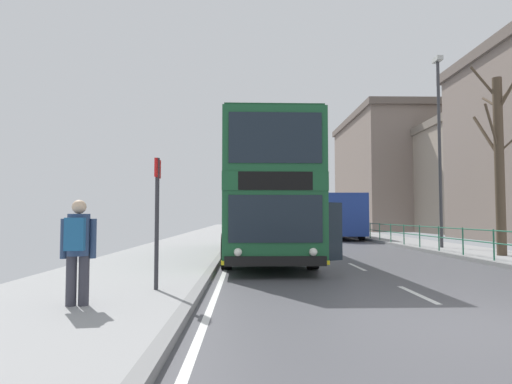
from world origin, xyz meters
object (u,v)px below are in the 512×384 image
object	(u,v)px
background_bus_far_lane	(333,215)
street_lamp_far_side	(439,138)
bus_stop_sign_near	(157,208)
double_decker_bus_main	(264,195)
background_building_01	(402,173)
bare_tree_far_00	(499,159)
background_building_02	(480,177)
pedestrian_with_backpack	(78,244)

from	to	relation	value
background_bus_far_lane	street_lamp_far_side	distance (m)	12.89
bus_stop_sign_near	street_lamp_far_side	bearing A→B (deg)	46.98
double_decker_bus_main	background_building_01	distance (m)	39.82
bus_stop_sign_near	bare_tree_far_00	distance (m)	13.09
background_building_01	street_lamp_far_side	bearing A→B (deg)	-106.71
background_building_01	background_bus_far_lane	bearing A→B (deg)	-121.61
street_lamp_far_side	bare_tree_far_00	distance (m)	4.30
bare_tree_far_00	background_building_01	xyz separation A→B (m)	(9.15, 35.76, 3.00)
bus_stop_sign_near	background_building_02	bearing A→B (deg)	53.67
double_decker_bus_main	background_building_02	size ratio (longest dim) A/B	0.82
bus_stop_sign_near	background_building_01	size ratio (longest dim) A/B	0.14
pedestrian_with_backpack	street_lamp_far_side	bearing A→B (deg)	48.32
background_building_01	background_building_02	size ratio (longest dim) A/B	1.42
background_bus_far_lane	pedestrian_with_backpack	size ratio (longest dim) A/B	6.69
double_decker_bus_main	background_building_01	world-z (taller)	background_building_01
pedestrian_with_backpack	bare_tree_far_00	distance (m)	14.81
street_lamp_far_side	background_building_02	size ratio (longest dim) A/B	0.66
street_lamp_far_side	background_building_01	distance (m)	33.18
pedestrian_with_backpack	background_building_02	distance (m)	40.29
pedestrian_with_backpack	bus_stop_sign_near	bearing A→B (deg)	59.69
bus_stop_sign_near	background_bus_far_lane	bearing A→B (deg)	71.29
double_decker_bus_main	bus_stop_sign_near	distance (m)	7.84
bus_stop_sign_near	background_building_01	xyz separation A→B (m)	(19.96, 42.92, 4.89)
bus_stop_sign_near	street_lamp_far_side	xyz separation A→B (m)	(10.43, 11.17, 3.38)
pedestrian_with_backpack	double_decker_bus_main	bearing A→B (deg)	70.08
pedestrian_with_backpack	bus_stop_sign_near	xyz separation A→B (m)	(0.91, 1.56, 0.60)
double_decker_bus_main	background_building_02	distance (m)	31.12
bare_tree_far_00	double_decker_bus_main	bearing A→B (deg)	177.96
background_building_02	pedestrian_with_backpack	bearing A→B (deg)	-126.06
bare_tree_far_00	background_building_01	world-z (taller)	background_building_01
background_bus_far_lane	background_building_02	world-z (taller)	background_building_02
double_decker_bus_main	street_lamp_far_side	world-z (taller)	street_lamp_far_side
background_bus_far_lane	pedestrian_with_backpack	bearing A→B (deg)	-109.50
double_decker_bus_main	background_building_02	bearing A→B (deg)	49.00
pedestrian_with_backpack	background_building_02	xyz separation A→B (m)	(23.61, 32.42, 3.94)
double_decker_bus_main	pedestrian_with_backpack	world-z (taller)	double_decker_bus_main
background_bus_far_lane	double_decker_bus_main	bearing A→B (deg)	-109.26
pedestrian_with_backpack	street_lamp_far_side	size ratio (longest dim) A/B	0.19
background_building_01	pedestrian_with_backpack	bearing A→B (deg)	-115.13
bus_stop_sign_near	bare_tree_far_00	bearing A→B (deg)	33.54
double_decker_bus_main	pedestrian_with_backpack	xyz separation A→B (m)	(-3.27, -9.02, -1.19)
double_decker_bus_main	pedestrian_with_backpack	distance (m)	9.67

